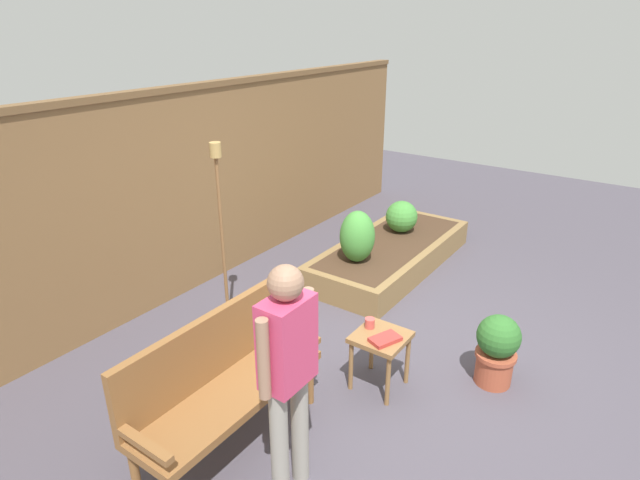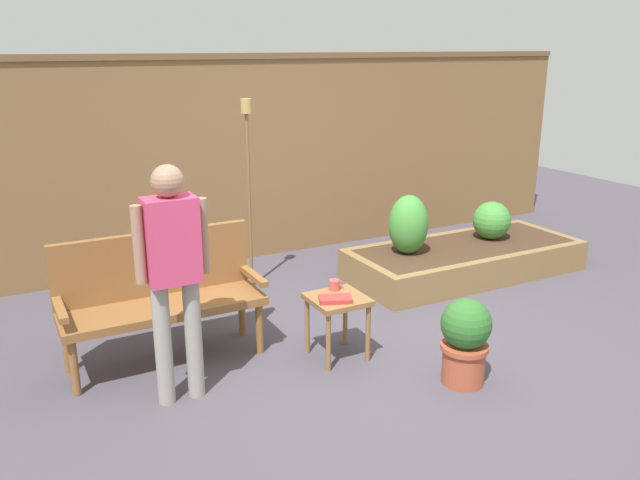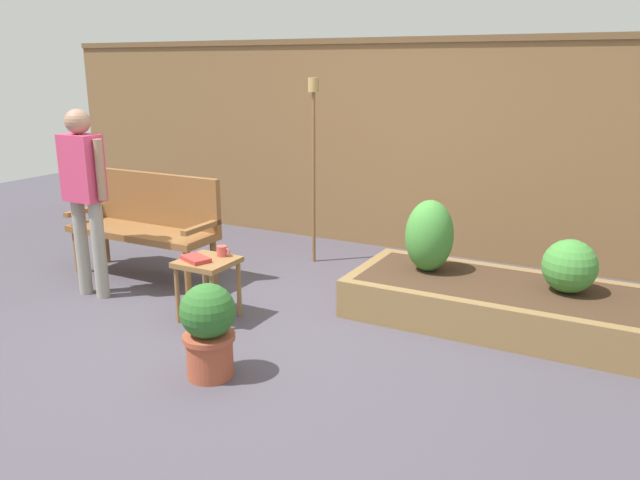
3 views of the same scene
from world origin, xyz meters
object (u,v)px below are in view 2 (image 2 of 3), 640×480
at_px(garden_bench, 159,288).
at_px(cup_on_table, 335,285).
at_px(side_table, 337,307).
at_px(book_on_table, 335,299).
at_px(person_by_bench, 173,265).
at_px(potted_boxwood, 465,339).
at_px(shrub_near_bench, 408,225).
at_px(shrub_far_corner, 492,220).
at_px(tiki_torch, 248,162).

relative_size(garden_bench, cup_on_table, 12.79).
bearing_deg(garden_bench, side_table, -28.12).
bearing_deg(book_on_table, person_by_bench, -159.28).
height_order(garden_bench, person_by_bench, person_by_bench).
bearing_deg(cup_on_table, potted_boxwood, -58.70).
distance_m(potted_boxwood, shrub_near_bench, 1.99).
relative_size(book_on_table, shrub_far_corner, 0.60).
xyz_separation_m(shrub_near_bench, shrub_far_corner, (1.06, 0.00, -0.09)).
distance_m(book_on_table, person_by_bench, 1.22).
distance_m(garden_bench, book_on_table, 1.28).
bearing_deg(cup_on_table, tiki_torch, 91.68).
relative_size(garden_bench, tiki_torch, 0.81).
bearing_deg(book_on_table, cup_on_table, 84.36).
height_order(garden_bench, cup_on_table, garden_bench).
distance_m(tiki_torch, person_by_bench, 2.11).
xyz_separation_m(cup_on_table, person_by_bench, (-1.24, -0.16, 0.41)).
distance_m(book_on_table, tiki_torch, 1.89).
bearing_deg(person_by_bench, shrub_far_corner, 16.79).
bearing_deg(book_on_table, shrub_far_corner, 46.49).
xyz_separation_m(side_table, tiki_torch, (0.00, 1.68, 0.81)).
height_order(book_on_table, shrub_near_bench, shrub_near_bench).
distance_m(garden_bench, side_table, 1.30).
relative_size(cup_on_table, person_by_bench, 0.07).
height_order(garden_bench, book_on_table, garden_bench).
bearing_deg(shrub_near_bench, garden_bench, -169.89).
relative_size(garden_bench, person_by_bench, 0.92).
bearing_deg(person_by_bench, potted_boxwood, -21.70).
bearing_deg(garden_bench, book_on_table, -31.84).
distance_m(garden_bench, shrub_far_corner, 3.61).
distance_m(garden_bench, shrub_near_bench, 2.56).
distance_m(cup_on_table, shrub_near_bench, 1.63).
relative_size(shrub_far_corner, tiki_torch, 0.22).
bearing_deg(potted_boxwood, shrub_near_bench, 65.91).
bearing_deg(side_table, book_on_table, -129.38).
bearing_deg(shrub_near_bench, potted_boxwood, -114.09).
relative_size(potted_boxwood, person_by_bench, 0.39).
bearing_deg(cup_on_table, side_table, -110.71).
relative_size(shrub_far_corner, person_by_bench, 0.25).
bearing_deg(tiki_torch, side_table, -90.09).
relative_size(side_table, cup_on_table, 4.26).
distance_m(side_table, tiki_torch, 1.87).
bearing_deg(shrub_near_bench, book_on_table, -141.91).
distance_m(book_on_table, shrub_near_bench, 1.83).
xyz_separation_m(potted_boxwood, tiki_torch, (-0.57, 2.42, 0.88)).
height_order(garden_bench, side_table, garden_bench).
height_order(shrub_far_corner, tiki_torch, tiki_torch).
bearing_deg(shrub_far_corner, book_on_table, -155.70).
distance_m(book_on_table, potted_boxwood, 0.94).
distance_m(side_table, potted_boxwood, 0.94).
height_order(side_table, shrub_far_corner, shrub_far_corner).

